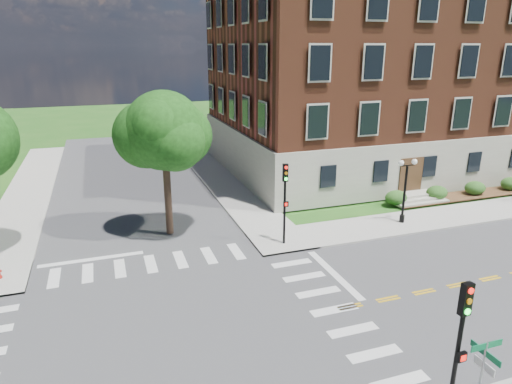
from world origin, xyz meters
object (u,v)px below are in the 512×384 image
object	(u,v)px
twin_lamp_west	(405,187)
street_sign_pole	(483,369)
traffic_signal_ne	(285,194)
traffic_signal_se	(460,337)

from	to	relation	value
twin_lamp_west	street_sign_pole	size ratio (longest dim) A/B	1.36
traffic_signal_ne	twin_lamp_west	distance (m)	8.66
traffic_signal_se	street_sign_pole	distance (m)	1.12
traffic_signal_se	twin_lamp_west	size ratio (longest dim) A/B	1.13
traffic_signal_se	street_sign_pole	size ratio (longest dim) A/B	1.55
traffic_signal_ne	twin_lamp_west	bearing A→B (deg)	4.01
traffic_signal_ne	twin_lamp_west	world-z (taller)	traffic_signal_ne
twin_lamp_west	traffic_signal_se	bearing A→B (deg)	-121.38
traffic_signal_ne	street_sign_pole	size ratio (longest dim) A/B	1.55
traffic_signal_ne	street_sign_pole	world-z (taller)	traffic_signal_ne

